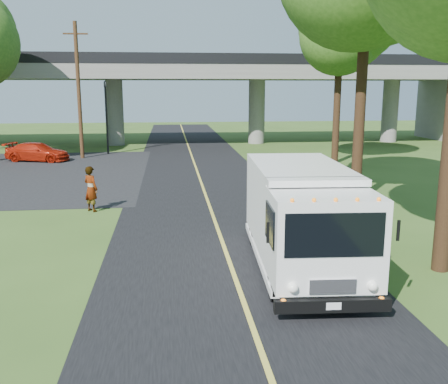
{
  "coord_description": "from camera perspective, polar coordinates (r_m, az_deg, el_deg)",
  "views": [
    {
      "loc": [
        -1.6,
        -10.85,
        4.75
      ],
      "look_at": [
        0.06,
        4.09,
        1.6
      ],
      "focal_mm": 40.0,
      "sensor_mm": 36.0,
      "label": 1
    }
  ],
  "objects": [
    {
      "name": "ground",
      "position": [
        11.95,
        1.9,
        -11.59
      ],
      "size": [
        120.0,
        120.0,
        0.0
      ],
      "primitive_type": "plane",
      "color": "#33501C",
      "rests_on": "ground"
    },
    {
      "name": "road",
      "position": [
        21.44,
        -1.92,
        -0.94
      ],
      "size": [
        7.0,
        90.0,
        0.02
      ],
      "primitive_type": "cube",
      "color": "black",
      "rests_on": "ground"
    },
    {
      "name": "parking_lot",
      "position": [
        30.71,
        -24.1,
        1.92
      ],
      "size": [
        16.0,
        18.0,
        0.01
      ],
      "primitive_type": "cube",
      "color": "black",
      "rests_on": "ground"
    },
    {
      "name": "lane_line",
      "position": [
        21.43,
        -1.92,
        -0.89
      ],
      "size": [
        0.12,
        90.0,
        0.01
      ],
      "primitive_type": "cube",
      "color": "gold",
      "rests_on": "road"
    },
    {
      "name": "overpass",
      "position": [
        42.88,
        -4.3,
        11.55
      ],
      "size": [
        54.0,
        10.0,
        7.3
      ],
      "color": "slate",
      "rests_on": "ground"
    },
    {
      "name": "traffic_signal",
      "position": [
        37.14,
        -13.32,
        9.14
      ],
      "size": [
        0.18,
        0.22,
        5.2
      ],
      "color": "black",
      "rests_on": "ground"
    },
    {
      "name": "utility_pole",
      "position": [
        35.34,
        -16.27,
        11.13
      ],
      "size": [
        1.6,
        0.26,
        9.0
      ],
      "color": "#472D19",
      "rests_on": "ground"
    },
    {
      "name": "tree_right_far",
      "position": [
        32.72,
        13.63,
        17.76
      ],
      "size": [
        5.77,
        5.67,
        10.99
      ],
      "color": "#382314",
      "rests_on": "ground"
    },
    {
      "name": "step_van",
      "position": [
        13.27,
        8.94,
        -2.58
      ],
      "size": [
        2.74,
        6.61,
        2.72
      ],
      "rotation": [
        0.0,
        0.0,
        -0.06
      ],
      "color": "white",
      "rests_on": "ground"
    },
    {
      "name": "red_sedan",
      "position": [
        35.04,
        -20.52,
        4.3
      ],
      "size": [
        4.49,
        2.76,
        1.21
      ],
      "primitive_type": "imported",
      "rotation": [
        0.0,
        0.0,
        1.3
      ],
      "color": "#A71C0A",
      "rests_on": "ground"
    },
    {
      "name": "pedestrian",
      "position": [
        20.06,
        -14.97,
        0.35
      ],
      "size": [
        0.77,
        0.75,
        1.79
      ],
      "primitive_type": "imported",
      "rotation": [
        0.0,
        0.0,
        2.42
      ],
      "color": "gray",
      "rests_on": "ground"
    }
  ]
}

